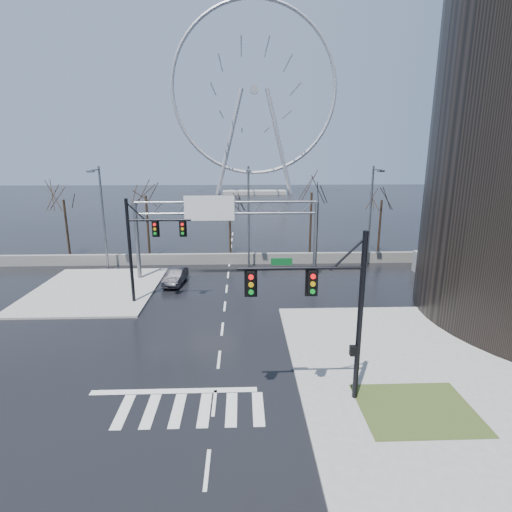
{
  "coord_description": "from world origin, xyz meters",
  "views": [
    {
      "loc": [
        1.34,
        -20.14,
        11.09
      ],
      "look_at": [
        2.34,
        7.54,
        4.0
      ],
      "focal_mm": 28.0,
      "sensor_mm": 36.0,
      "label": 1
    }
  ],
  "objects_px": {
    "signal_mast_far": "(145,241)",
    "ferris_wheel": "(254,97)",
    "signal_mast_near": "(330,302)",
    "car": "(175,276)",
    "sign_gantry": "(222,223)"
  },
  "relations": [
    {
      "from": "signal_mast_far",
      "to": "sign_gantry",
      "type": "height_order",
      "value": "signal_mast_far"
    },
    {
      "from": "signal_mast_near",
      "to": "signal_mast_far",
      "type": "height_order",
      "value": "same"
    },
    {
      "from": "car",
      "to": "signal_mast_far",
      "type": "bearing_deg",
      "value": -100.05
    },
    {
      "from": "sign_gantry",
      "to": "car",
      "type": "xyz_separation_m",
      "value": [
        -4.17,
        -1.38,
        -4.52
      ]
    },
    {
      "from": "ferris_wheel",
      "to": "car",
      "type": "relative_size",
      "value": 12.62
    },
    {
      "from": "ferris_wheel",
      "to": "car",
      "type": "xyz_separation_m",
      "value": [
        -9.54,
        -81.42,
        -25.47
      ]
    },
    {
      "from": "signal_mast_near",
      "to": "car",
      "type": "height_order",
      "value": "signal_mast_near"
    },
    {
      "from": "signal_mast_near",
      "to": "sign_gantry",
      "type": "relative_size",
      "value": 0.49
    },
    {
      "from": "ferris_wheel",
      "to": "sign_gantry",
      "type": "bearing_deg",
      "value": -93.84
    },
    {
      "from": "signal_mast_near",
      "to": "ferris_wheel",
      "type": "xyz_separation_m",
      "value": [
        -0.14,
        99.04,
        21.26
      ]
    },
    {
      "from": "signal_mast_far",
      "to": "ferris_wheel",
      "type": "relative_size",
      "value": 0.16
    },
    {
      "from": "signal_mast_near",
      "to": "sign_gantry",
      "type": "distance_m",
      "value": 19.79
    },
    {
      "from": "signal_mast_near",
      "to": "car",
      "type": "bearing_deg",
      "value": 118.8
    },
    {
      "from": "signal_mast_far",
      "to": "ferris_wheel",
      "type": "bearing_deg",
      "value": 82.8
    },
    {
      "from": "signal_mast_far",
      "to": "sign_gantry",
      "type": "xyz_separation_m",
      "value": [
        5.49,
        6.0,
        0.35
      ]
    }
  ]
}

